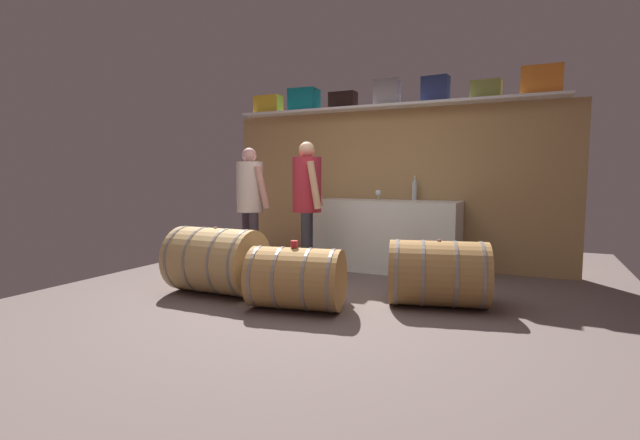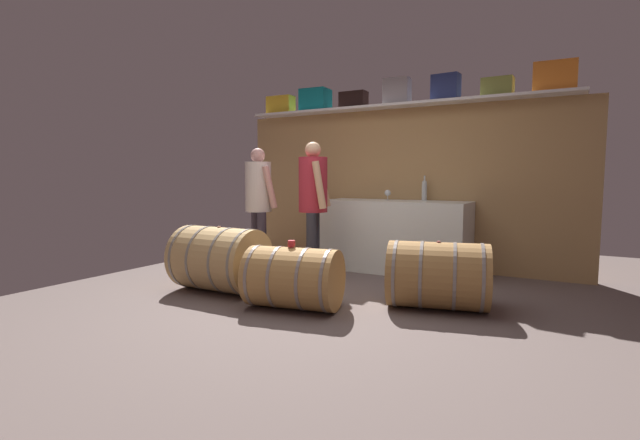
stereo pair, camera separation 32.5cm
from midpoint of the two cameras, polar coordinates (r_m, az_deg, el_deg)
name	(u,v)px [view 1 (the left image)]	position (r m, az deg, el deg)	size (l,w,h in m)	color
ground_plane	(337,295)	(4.68, 0.17, -9.38)	(5.80, 7.97, 0.02)	#61534F
back_wall_panel	(389,188)	(6.20, 7.17, 3.97)	(4.60, 0.10, 2.07)	#A88252
high_shelf_board	(387,107)	(6.12, 6.84, 13.82)	(4.23, 0.40, 0.03)	silver
toolcase_yellow	(268,105)	(6.91, -7.87, 14.04)	(0.40, 0.19, 0.25)	yellow
toolcase_teal	(304,100)	(6.62, -3.46, 14.68)	(0.38, 0.30, 0.30)	#0F7F88
toolcase_black	(343,100)	(6.36, 1.37, 14.68)	(0.36, 0.19, 0.22)	black
toolcase_grey	(387,93)	(6.15, 6.81, 15.48)	(0.32, 0.24, 0.33)	gray
toolcase_navy	(435,89)	(5.98, 12.62, 15.60)	(0.32, 0.18, 0.31)	navy
toolcase_olive	(486,90)	(5.87, 18.46, 15.15)	(0.34, 0.20, 0.21)	olive
toolcase_orange	(541,81)	(5.84, 24.40, 15.53)	(0.43, 0.25, 0.32)	orange
work_cabinet	(386,235)	(5.84, 6.62, -1.92)	(1.81, 0.67, 0.89)	white
wine_bottle_clear	(414,189)	(5.94, 10.16, 3.76)	(0.06, 0.06, 0.31)	#B8C0BF
wine_glass	(378,193)	(5.96, 5.73, 3.37)	(0.08, 0.08, 0.13)	white
wine_barrel_near	(296,278)	(4.13, -5.26, -7.27)	(0.91, 0.69, 0.57)	#A57841
wine_barrel_far	(216,260)	(4.83, -14.70, -4.90)	(0.91, 0.67, 0.68)	tan
wine_barrel_flank	(438,273)	(4.30, 12.40, -6.53)	(0.99, 0.79, 0.61)	olive
tasting_cup	(294,244)	(4.09, -5.52, -3.00)	(0.07, 0.07, 0.06)	red
winemaker_pouring	(307,195)	(5.35, -3.32, 3.15)	(0.42, 0.50, 1.59)	#2E2E38
visitor_tasting	(250,196)	(5.77, -10.29, 2.94)	(0.47, 0.45, 1.54)	#332C38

